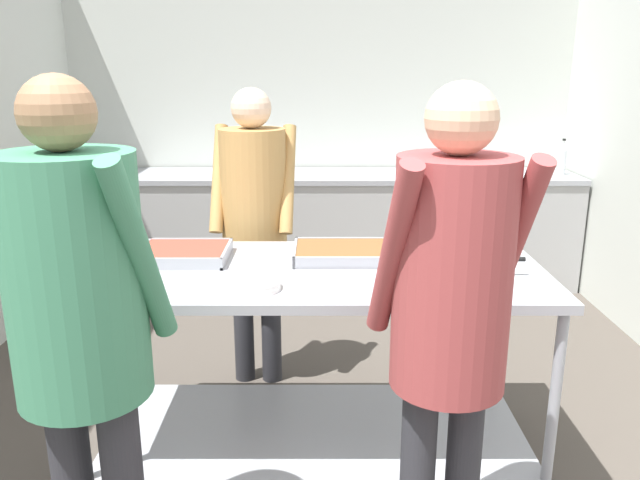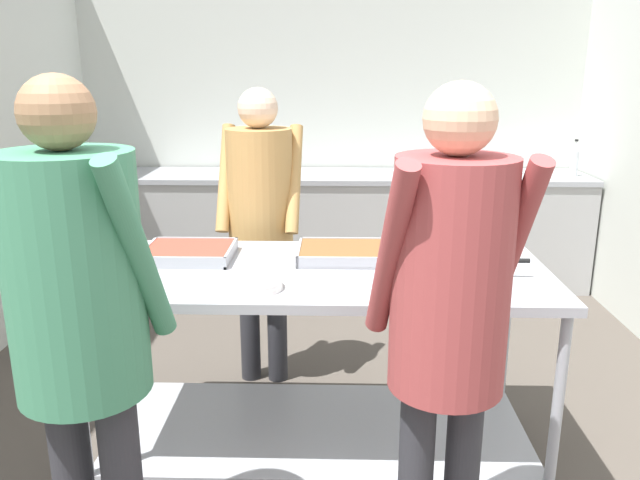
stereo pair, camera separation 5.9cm
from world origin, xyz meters
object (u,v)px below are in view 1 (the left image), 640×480
at_px(guest_serving_right, 83,308).
at_px(cook_behind_counter, 258,207).
at_px(sauce_pan, 466,266).
at_px(guest_serving_left, 455,301).
at_px(plate_stack, 256,285).
at_px(serving_tray_roast, 351,253).
at_px(serving_tray_vegetables, 188,254).
at_px(water_bottle, 566,159).

bearing_deg(guest_serving_right, cook_behind_counter, 77.41).
height_order(sauce_pan, guest_serving_left, guest_serving_left).
relative_size(sauce_pan, guest_serving_left, 0.22).
xyz_separation_m(guest_serving_left, guest_serving_right, (-1.10, -0.08, 0.01)).
relative_size(plate_stack, serving_tray_roast, 0.47).
bearing_deg(serving_tray_vegetables, sauce_pan, -11.02).
relative_size(serving_tray_roast, sauce_pan, 1.27).
relative_size(serving_tray_vegetables, plate_stack, 1.75).
xyz_separation_m(serving_tray_vegetables, serving_tray_roast, (0.74, 0.02, 0.00)).
bearing_deg(serving_tray_roast, plate_stack, -133.57).
distance_m(plate_stack, serving_tray_roast, 0.56).
height_order(serving_tray_vegetables, water_bottle, water_bottle).
bearing_deg(guest_serving_left, cook_behind_counter, 116.72).
xyz_separation_m(plate_stack, sauce_pan, (0.86, 0.16, 0.03)).
bearing_deg(serving_tray_roast, water_bottle, 50.91).
bearing_deg(cook_behind_counter, serving_tray_roast, -49.77).
distance_m(guest_serving_right, water_bottle, 4.15).
height_order(sauce_pan, water_bottle, water_bottle).
bearing_deg(water_bottle, serving_tray_vegetables, -138.67).
bearing_deg(cook_behind_counter, guest_serving_right, -102.59).
bearing_deg(water_bottle, guest_serving_right, -129.19).
height_order(serving_tray_vegetables, cook_behind_counter, cook_behind_counter).
bearing_deg(sauce_pan, water_bottle, 61.64).
bearing_deg(guest_serving_right, serving_tray_roast, 50.59).
bearing_deg(serving_tray_vegetables, water_bottle, 41.33).
xyz_separation_m(sauce_pan, guest_serving_right, (-1.30, -0.76, 0.11)).
bearing_deg(serving_tray_roast, guest_serving_right, -129.41).
bearing_deg(guest_serving_right, sauce_pan, 30.31).
xyz_separation_m(serving_tray_roast, guest_serving_right, (-0.83, -1.01, 0.13)).
xyz_separation_m(serving_tray_roast, sauce_pan, (0.47, -0.25, 0.02)).
bearing_deg(cook_behind_counter, plate_stack, -84.83).
relative_size(plate_stack, guest_serving_right, 0.13).
xyz_separation_m(serving_tray_roast, cook_behind_counter, (-0.48, 0.56, 0.09)).
height_order(sauce_pan, cook_behind_counter, cook_behind_counter).
height_order(plate_stack, serving_tray_roast, serving_tray_roast).
bearing_deg(guest_serving_right, plate_stack, 53.75).
xyz_separation_m(serving_tray_vegetables, water_bottle, (2.53, 2.23, 0.11)).
distance_m(serving_tray_vegetables, sauce_pan, 1.23).
relative_size(serving_tray_vegetables, sauce_pan, 1.04).
height_order(plate_stack, water_bottle, water_bottle).
bearing_deg(serving_tray_vegetables, guest_serving_right, -95.30).
relative_size(sauce_pan, guest_serving_right, 0.22).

